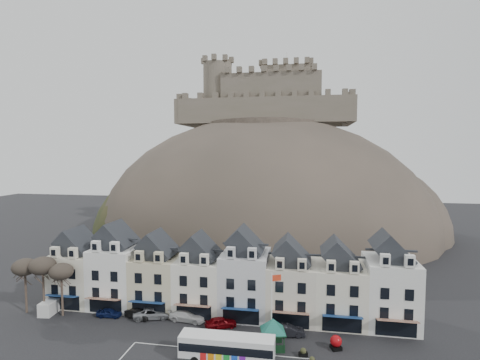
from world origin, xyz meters
name	(u,v)px	position (x,y,z in m)	size (l,w,h in m)	color
townhouse_terrace	(224,277)	(0.15, 15.97, 5.30)	(54.40, 9.35, 11.80)	silver
castle_hill	(267,234)	(1.25, 68.95, 0.11)	(100.00, 76.00, 68.00)	#3B352D
castle	(268,98)	(0.51, 75.93, 40.19)	(50.20, 22.20, 22.00)	#5F5949
tree_left_far	(25,267)	(-29.00, 10.50, 6.90)	(3.61, 3.61, 8.24)	#3B2D25
tree_left_mid	(43,266)	(-26.00, 10.50, 7.24)	(3.78, 3.78, 8.64)	#3B2D25
tree_left_near	(61,272)	(-23.00, 10.50, 6.55)	(3.43, 3.43, 7.84)	#3B2D25
bus	(227,347)	(3.36, 2.85, 1.71)	(11.00, 2.70, 3.10)	#262628
bus_shelter	(273,325)	(8.30, 6.69, 2.90)	(5.76, 5.76, 3.74)	black
red_buoy	(336,342)	(15.93, 7.75, 0.89)	(1.52, 1.52, 1.75)	black
flagpole	(272,303)	(8.09, 8.12, 5.12)	(1.20, 0.59, 8.97)	silver
white_van	(52,306)	(-25.38, 11.27, 0.98)	(2.22, 4.42, 1.95)	silver
planter_west	(303,352)	(12.00, 5.45, 0.49)	(1.12, 0.77, 1.02)	black
car_navy	(109,313)	(-16.00, 11.24, 0.61)	(1.45, 3.61, 1.23)	#0D1641
car_black	(138,314)	(-11.60, 11.50, 0.68)	(1.43, 4.11, 1.35)	black
car_silver	(153,313)	(-9.60, 12.00, 0.76)	(2.52, 5.39, 1.52)	gray
car_white	(187,316)	(-4.40, 12.00, 0.76)	(2.13, 5.24, 1.52)	silver
car_maroon	(221,322)	(0.80, 10.80, 0.74)	(1.75, 4.34, 1.48)	#610509
car_charcoal	(288,331)	(10.00, 10.06, 0.73)	(1.54, 4.41, 1.45)	black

